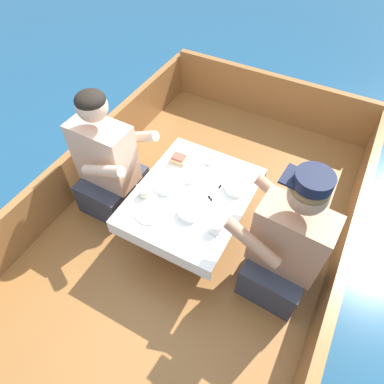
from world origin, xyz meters
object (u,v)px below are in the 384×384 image
(sandwich, at_px, (179,159))
(coffee_cup_center, at_px, (215,227))
(person_starboard, at_px, (286,247))
(coffee_cup_port, at_px, (209,160))
(coffee_cup_starboard, at_px, (189,178))
(person_port, at_px, (108,165))
(tin_can, at_px, (144,193))

(sandwich, relative_size, coffee_cup_center, 1.11)
(person_starboard, relative_size, coffee_cup_port, 10.83)
(person_starboard, height_order, coffee_cup_starboard, person_starboard)
(person_port, height_order, coffee_cup_port, person_port)
(person_port, distance_m, coffee_cup_port, 0.70)
(person_port, distance_m, coffee_cup_center, 0.91)
(coffee_cup_starboard, bearing_deg, person_starboard, -12.91)
(coffee_cup_port, bearing_deg, person_starboard, -29.08)
(person_port, xyz_separation_m, sandwich, (0.43, 0.23, 0.06))
(sandwich, bearing_deg, tin_can, -97.07)
(person_port, bearing_deg, coffee_cup_starboard, 12.28)
(coffee_cup_starboard, xyz_separation_m, tin_can, (-0.19, -0.24, -0.01))
(coffee_cup_port, xyz_separation_m, coffee_cup_starboard, (-0.04, -0.21, 0.01))
(tin_can, bearing_deg, coffee_cup_center, -3.47)
(coffee_cup_starboard, height_order, tin_can, coffee_cup_starboard)
(coffee_cup_center, bearing_deg, tin_can, 176.53)
(person_starboard, relative_size, coffee_cup_center, 10.11)
(coffee_cup_starboard, bearing_deg, person_port, -169.01)
(coffee_cup_starboard, relative_size, tin_can, 1.50)
(person_port, relative_size, sandwich, 8.91)
(person_starboard, bearing_deg, coffee_cup_starboard, -8.80)
(coffee_cup_center, height_order, tin_can, coffee_cup_center)
(coffee_cup_center, distance_m, tin_can, 0.51)
(coffee_cup_center, bearing_deg, coffee_cup_port, 120.36)
(coffee_cup_port, xyz_separation_m, coffee_cup_center, (0.28, -0.48, 0.01))
(coffee_cup_starboard, xyz_separation_m, coffee_cup_center, (0.32, -0.27, 0.00))
(sandwich, distance_m, coffee_cup_port, 0.20)
(sandwich, xyz_separation_m, tin_can, (-0.04, -0.36, -0.00))
(coffee_cup_port, relative_size, coffee_cup_center, 0.93)
(sandwich, bearing_deg, coffee_cup_port, 26.63)
(person_port, bearing_deg, coffee_cup_center, -8.59)
(sandwich, distance_m, tin_can, 0.36)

